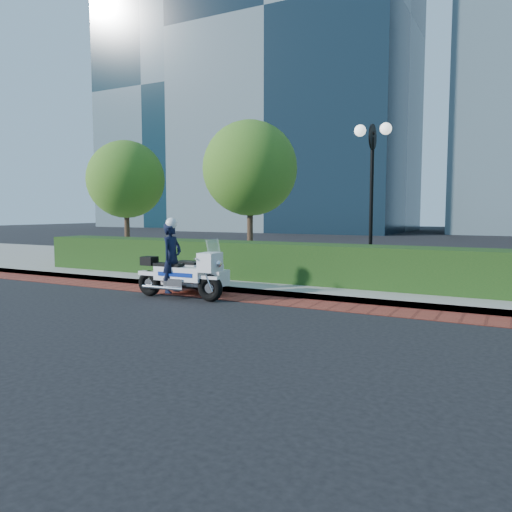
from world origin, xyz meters
The scene contains 10 objects.
ground centered at (0.00, 0.00, 0.00)m, with size 120.00×120.00×0.00m, color black.
brick_strip centered at (0.00, 1.50, 0.01)m, with size 60.00×1.00×0.01m, color maroon.
sidewalk centered at (0.00, 6.00, 0.07)m, with size 60.00×8.00×0.15m, color gray.
hedge_main centered at (0.00, 3.60, 0.65)m, with size 18.00×1.20×1.00m, color black.
lamppost centered at (1.00, 5.20, 2.96)m, with size 1.02×0.70×4.21m.
tree_a centered at (-9.00, 6.50, 3.22)m, with size 3.00×3.00×4.58m.
tree_b centered at (-3.50, 6.50, 3.43)m, with size 3.20×3.20×4.89m.
tower_left centered at (-16.00, 40.00, 20.00)m, with size 22.00×16.00×40.00m, color black.
tower_far_left centered at (-36.00, 46.00, 17.00)m, with size 16.00×14.00×34.00m, color black.
police_motorcycle centered at (-2.30, 1.03, 0.64)m, with size 2.29×1.61×1.85m.
Camera 1 is at (4.63, -8.43, 2.00)m, focal length 35.00 mm.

